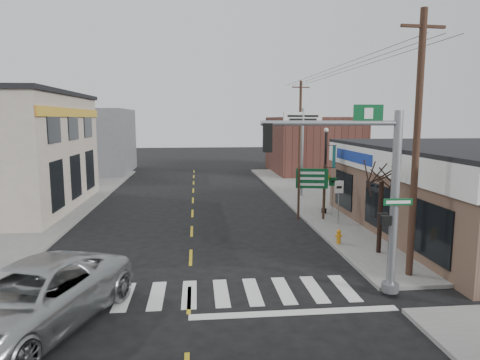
{
  "coord_description": "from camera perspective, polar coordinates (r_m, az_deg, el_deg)",
  "views": [
    {
      "loc": [
        0.29,
        -12.41,
        5.44
      ],
      "look_at": [
        2.15,
        5.88,
        2.8
      ],
      "focal_mm": 32.0,
      "sensor_mm": 36.0,
      "label": 1
    }
  ],
  "objects": [
    {
      "name": "sidewalk_right",
      "position": [
        27.4,
        12.86,
        -3.36
      ],
      "size": [
        6.0,
        38.0,
        0.13
      ],
      "primitive_type": "cube",
      "color": "slate",
      "rests_on": "ground"
    },
    {
      "name": "utility_pole_near",
      "position": [
        15.26,
        22.46,
        4.53
      ],
      "size": [
        1.53,
        0.23,
        8.79
      ],
      "rotation": [
        0.0,
        0.0,
        0.07
      ],
      "color": "#4E3423",
      "rests_on": "sidewalk_right"
    },
    {
      "name": "shrub_back",
      "position": [
        21.45,
        22.45,
        -5.79
      ],
      "size": [
        0.97,
        0.97,
        0.73
      ],
      "primitive_type": "ellipsoid",
      "color": "black",
      "rests_on": "sidewalk_right"
    },
    {
      "name": "fire_hydrant",
      "position": [
        18.93,
        13.02,
        -7.27
      ],
      "size": [
        0.2,
        0.2,
        0.63
      ],
      "rotation": [
        0.0,
        0.0,
        -0.27
      ],
      "color": "orange",
      "rests_on": "sidewalk_right"
    },
    {
      "name": "crosswalk",
      "position": [
        13.92,
        -6.77,
        -14.87
      ],
      "size": [
        11.0,
        2.2,
        0.01
      ],
      "primitive_type": "cube",
      "color": "silver",
      "rests_on": "ground"
    },
    {
      "name": "center_line",
      "position": [
        21.12,
        -6.46,
        -6.79
      ],
      "size": [
        0.12,
        56.0,
        0.01
      ],
      "primitive_type": "cube",
      "color": "gold",
      "rests_on": "ground"
    },
    {
      "name": "utility_pole_far",
      "position": [
        36.67,
        8.01,
        6.57
      ],
      "size": [
        1.47,
        0.22,
        8.46
      ],
      "rotation": [
        0.0,
        0.0,
        0.01
      ],
      "color": "#3D2B1B",
      "rests_on": "sidewalk_right"
    },
    {
      "name": "suv",
      "position": [
        12.54,
        -26.18,
        -14.08
      ],
      "size": [
        4.85,
        6.86,
        1.74
      ],
      "primitive_type": "imported",
      "rotation": [
        0.0,
        0.0,
        -0.35
      ],
      "color": "#A5A8AA",
      "rests_on": "ground"
    },
    {
      "name": "guide_sign",
      "position": [
        22.79,
        9.54,
        -0.56
      ],
      "size": [
        1.68,
        0.14,
        2.94
      ],
      "rotation": [
        0.0,
        0.0,
        -0.19
      ],
      "color": "#412A1E",
      "rests_on": "sidewalk_right"
    },
    {
      "name": "sidewalk_left",
      "position": [
        27.58,
        -25.44,
        -3.87
      ],
      "size": [
        6.0,
        38.0,
        0.13
      ],
      "primitive_type": "cube",
      "color": "slate",
      "rests_on": "ground"
    },
    {
      "name": "ped_crossing_sign",
      "position": [
        24.47,
        11.11,
        -0.37
      ],
      "size": [
        0.98,
        0.07,
        2.52
      ],
      "rotation": [
        0.0,
        0.0,
        0.36
      ],
      "color": "gray",
      "rests_on": "sidewalk_right"
    },
    {
      "name": "dance_center_sign",
      "position": [
        29.7,
        8.34,
        6.72
      ],
      "size": [
        2.84,
        0.18,
        6.03
      ],
      "rotation": [
        0.0,
        0.0,
        0.2
      ],
      "color": "gray",
      "rests_on": "sidewalk_right"
    },
    {
      "name": "bare_tree",
      "position": [
        17.57,
        18.45,
        1.47
      ],
      "size": [
        2.15,
        2.15,
        4.3
      ],
      "rotation": [
        0.0,
        0.0,
        -0.31
      ],
      "color": "black",
      "rests_on": "sidewalk_right"
    },
    {
      "name": "lamp_post",
      "position": [
        24.41,
        11.44,
        2.1
      ],
      "size": [
        0.63,
        0.49,
        4.81
      ],
      "rotation": [
        0.0,
        0.0,
        -0.13
      ],
      "color": "black",
      "rests_on": "sidewalk_right"
    },
    {
      "name": "ground",
      "position": [
        13.55,
        -6.8,
        -15.55
      ],
      "size": [
        140.0,
        140.0,
        0.0
      ],
      "primitive_type": "plane",
      "color": "black",
      "rests_on": "ground"
    },
    {
      "name": "traffic_signal_pole",
      "position": [
        13.31,
        17.4,
        -0.41
      ],
      "size": [
        4.51,
        0.37,
        5.72
      ],
      "rotation": [
        0.0,
        0.0,
        -0.03
      ],
      "color": "gray",
      "rests_on": "sidewalk_right"
    },
    {
      "name": "bldg_distant_left",
      "position": [
        45.88,
        -20.14,
        4.87
      ],
      "size": [
        9.0,
        10.0,
        6.4
      ],
      "primitive_type": "cube",
      "color": "slate",
      "rests_on": "ground"
    },
    {
      "name": "shrub_front",
      "position": [
        19.33,
        26.85,
        -7.17
      ],
      "size": [
        1.31,
        1.31,
        0.98
      ],
      "primitive_type": "ellipsoid",
      "color": "#1C3D1F",
      "rests_on": "sidewalk_right"
    },
    {
      "name": "bldg_distant_right",
      "position": [
        44.08,
        9.62,
        4.62
      ],
      "size": [
        8.0,
        10.0,
        5.6
      ],
      "primitive_type": "cube",
      "color": "#522D25",
      "rests_on": "ground"
    }
  ]
}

